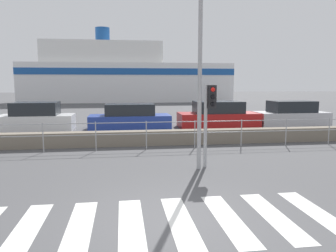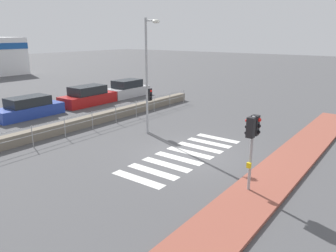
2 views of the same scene
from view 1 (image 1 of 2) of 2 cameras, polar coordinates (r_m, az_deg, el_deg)
name	(u,v)px [view 1 (image 1 of 2)]	position (r m, az deg, el deg)	size (l,w,h in m)	color
ground_plane	(173,222)	(6.22, 0.93, -16.36)	(160.00, 160.00, 0.00)	#4C4C4F
crosswalk	(156,223)	(6.18, -2.09, -16.49)	(6.75, 2.40, 0.01)	silver
seawall	(145,138)	(13.29, -4.07, -2.08)	(20.80, 0.55, 0.59)	slate
harbor_fence	(146,131)	(12.36, -3.80, -0.81)	(18.76, 0.04, 1.09)	#9EA0A3
traffic_light_far	(209,107)	(9.71, 7.24, 3.27)	(0.34, 0.32, 2.45)	#9EA0A3
streetlamp	(202,37)	(9.36, 5.88, 15.20)	(0.32, 0.93, 6.12)	#9EA0A3
ferry_boat	(123,77)	(43.66, -7.77, 8.50)	(26.62, 6.27, 9.42)	white
parked_car_white	(36,118)	(18.60, -21.98, 1.23)	(3.82, 1.73, 1.50)	silver
parked_car_blue	(130,118)	(18.05, -6.66, 1.37)	(4.40, 1.72, 1.36)	#233D9E
parked_car_red	(218,116)	(18.84, 8.71, 1.73)	(4.48, 1.83, 1.46)	#B21919
parked_car_silver	(291,115)	(20.55, 20.64, 1.81)	(4.13, 1.78, 1.45)	#BCBCC1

